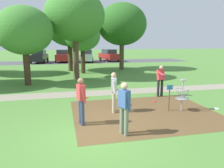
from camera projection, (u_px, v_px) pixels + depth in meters
The scene contains 20 objects.
ground_plane at pixel (102, 133), 7.10m from camera, with size 160.00×160.00×0.00m, color #518438.
dirt_tee_pad at pixel (145, 112), 9.16m from camera, with size 6.00×4.88×0.01m, color brown.
disc_golf_basket at pixel (181, 94), 9.27m from camera, with size 0.98×0.58×1.39m.
player_foreground_watching at pixel (81, 99), 7.67m from camera, with size 0.44×0.49×1.71m.
player_throwing at pixel (114, 90), 9.05m from camera, with size 0.43×0.49×1.71m.
player_waiting_left at pixel (124, 106), 6.80m from camera, with size 0.45×0.49×1.71m.
player_waiting_right at pixel (161, 79), 11.68m from camera, with size 0.45×1.13×1.71m.
frisbee_near_basket at pixel (216, 109), 9.68m from camera, with size 0.22×0.22×0.02m, color white.
frisbee_by_tee at pixel (154, 101), 10.85m from camera, with size 0.24×0.24×0.02m, color red.
tree_near_left at pixel (82, 36), 20.05m from camera, with size 3.34×3.34×4.95m.
tree_mid_left at pixel (69, 26), 21.56m from camera, with size 4.83×4.83×6.62m.
tree_mid_right at pixel (75, 16), 16.64m from camera, with size 4.67×4.67×6.93m.
tree_far_left at pixel (24, 31), 14.35m from camera, with size 3.80×3.80×5.32m.
tree_far_center at pixel (122, 25), 22.62m from camera, with size 5.15×5.15×6.95m.
parking_lot_strip at pixel (70, 62), 32.29m from camera, with size 36.00×6.00×0.01m, color #4C4C51.
parked_car_leftmost at pixel (39, 56), 30.91m from camera, with size 2.36×4.39×1.84m.
parked_car_center_left at pixel (63, 56), 31.85m from camera, with size 2.36×4.39×1.84m.
parked_car_center_right at pixel (87, 56), 31.93m from camera, with size 2.42×4.42×1.84m.
parked_car_rightmost at pixel (109, 55), 33.48m from camera, with size 2.76×4.51×1.84m.
gravel_path at pixel (84, 94), 12.53m from camera, with size 40.00×1.44×0.00m, color gray.
Camera 1 is at (-1.16, -6.56, 2.95)m, focal length 34.63 mm.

